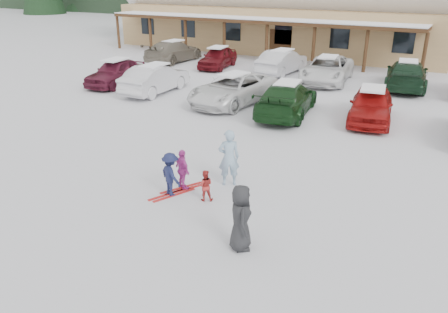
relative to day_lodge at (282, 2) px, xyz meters
The scene contains 19 objects.
ground 29.63m from the day_lodge, 72.16° to the right, with size 160.00×160.00×0.00m, color silver.
day_lodge is the anchor object (origin of this frame).
adult_skier 28.50m from the day_lodge, 70.73° to the right, with size 0.65×0.43×1.79m, color #8EAEC5.
toddler_red 29.68m from the day_lodge, 71.70° to the right, with size 0.46×0.35×0.94m, color #B22E2B.
child_navy 29.56m from the day_lodge, 73.74° to the right, with size 0.86×0.49×1.33m, color #171C41.
skis_child_navy 29.64m from the day_lodge, 73.74° to the right, with size 0.20×1.40×0.03m, color #B21B19.
child_magenta 29.11m from the day_lodge, 73.32° to the right, with size 0.75×0.31×1.27m, color #C1399C.
skis_child_magenta 29.19m from the day_lodge, 73.32° to the right, with size 0.20×1.40×0.03m, color #B21B19.
bystander_dark 31.84m from the day_lodge, 69.23° to the right, with size 0.80×0.52×1.64m, color #242426.
parked_car_0 18.73m from the day_lodge, 99.07° to the right, with size 1.79×4.44×1.51m, color maroon.
parked_car_1 18.84m from the day_lodge, 89.23° to the right, with size 1.64×4.71×1.55m, color silver.
parked_car_2 19.37m from the day_lodge, 74.63° to the right, with size 2.50×5.42×1.51m, color white.
parked_car_3 20.85m from the day_lodge, 66.77° to the right, with size 2.13×5.23×1.52m, color #153817.
parked_car_4 21.78m from the day_lodge, 56.97° to the right, with size 1.77×4.41×1.50m, color #A51412.
parked_car_7 11.60m from the day_lodge, 113.35° to the right, with size 2.18×5.37×1.56m, color gray.
parked_car_8 11.17m from the day_lodge, 91.75° to the right, with size 1.70×4.23×1.44m, color maroon.
parked_car_9 11.67m from the day_lodge, 67.14° to the right, with size 1.65×4.73×1.56m, color silver.
parked_car_10 14.06m from the day_lodge, 55.75° to the right, with size 2.57×5.56×1.55m, color white.
parked_car_11 16.51m from the day_lodge, 41.40° to the right, with size 2.20×5.42×1.57m, color #16331F.
Camera 1 is at (6.20, -9.52, 5.98)m, focal length 35.00 mm.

